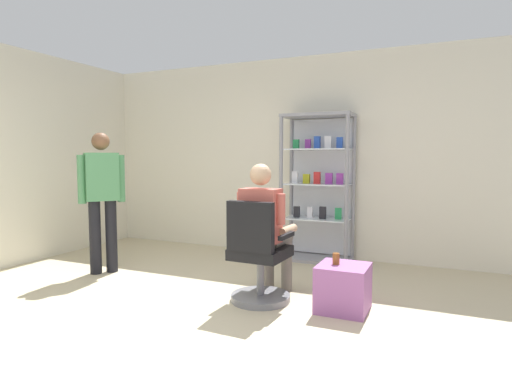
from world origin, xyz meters
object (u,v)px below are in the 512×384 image
object	(u,v)px
office_chair	(258,261)
storage_crate	(343,288)
display_cabinet_main	(319,187)
tea_glass	(336,259)
seated_shopkeeper	(266,224)
standing_customer	(102,193)

from	to	relation	value
office_chair	storage_crate	world-z (taller)	office_chair
display_cabinet_main	tea_glass	size ratio (longest dim) A/B	19.15
seated_shopkeeper	tea_glass	bearing A→B (deg)	-3.48
display_cabinet_main	storage_crate	distance (m)	2.04
storage_crate	office_chair	bearing A→B (deg)	-171.06
tea_glass	standing_customer	world-z (taller)	standing_customer
office_chair	seated_shopkeeper	size ratio (longest dim) A/B	0.74
seated_shopkeeper	storage_crate	distance (m)	0.92
office_chair	tea_glass	distance (m)	0.71
office_chair	storage_crate	distance (m)	0.80
tea_glass	storage_crate	bearing A→B (deg)	-0.14
office_chair	seated_shopkeeper	world-z (taller)	seated_shopkeeper
storage_crate	standing_customer	bearing A→B (deg)	178.21
tea_glass	office_chair	bearing A→B (deg)	-170.20
office_chair	tea_glass	bearing A→B (deg)	9.80
storage_crate	tea_glass	size ratio (longest dim) A/B	4.36
seated_shopkeeper	tea_glass	distance (m)	0.74
tea_glass	standing_customer	distance (m)	2.81
storage_crate	tea_glass	xyz separation A→B (m)	(-0.07, 0.00, 0.25)
office_chair	tea_glass	size ratio (longest dim) A/B	9.68
tea_glass	seated_shopkeeper	bearing A→B (deg)	176.52
display_cabinet_main	storage_crate	size ratio (longest dim) A/B	4.40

